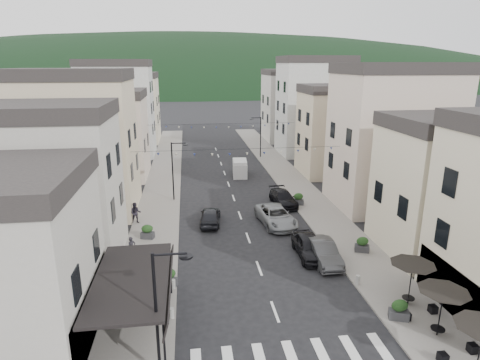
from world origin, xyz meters
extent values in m
cube|color=slate|center=(-7.50, 32.00, 0.06)|extent=(4.00, 76.00, 0.12)
cube|color=slate|center=(7.50, 32.00, 0.06)|extent=(4.00, 76.00, 0.12)
ellipsoid|color=black|center=(0.00, 300.00, 0.00)|extent=(640.00, 360.00, 70.00)
cube|color=black|center=(-7.50, 5.00, 3.20)|extent=(3.60, 7.50, 0.15)
cube|color=black|center=(-5.70, 5.00, 2.70)|extent=(0.34, 7.50, 0.99)
cylinder|color=black|center=(-5.80, 1.50, 1.60)|extent=(0.10, 0.10, 3.20)
cylinder|color=black|center=(-5.80, 8.50, 1.60)|extent=(0.10, 0.10, 3.20)
cube|color=#ACA89E|center=(-14.50, 14.00, 5.00)|extent=(10.00, 7.00, 10.00)
cube|color=#262323|center=(-14.50, 14.00, 10.50)|extent=(10.20, 7.14, 1.00)
cube|color=beige|center=(-14.50, 24.00, 6.00)|extent=(10.00, 8.00, 12.00)
cube|color=#262323|center=(-14.50, 24.00, 12.50)|extent=(10.20, 8.16, 1.00)
cube|color=beige|center=(-14.50, 36.00, 4.75)|extent=(10.00, 8.00, 9.50)
cube|color=#262323|center=(-14.50, 36.00, 10.00)|extent=(10.20, 8.16, 1.00)
cube|color=#B1B1AB|center=(-14.50, 48.00, 6.50)|extent=(10.00, 7.00, 13.00)
cube|color=#262323|center=(-14.50, 48.00, 13.50)|extent=(10.20, 7.14, 1.00)
cube|color=beige|center=(-14.50, 60.00, 5.50)|extent=(10.00, 9.00, 11.00)
cube|color=#262323|center=(-14.50, 60.00, 11.50)|extent=(10.20, 9.18, 1.00)
cube|color=beige|center=(14.50, 12.00, 4.50)|extent=(10.00, 7.00, 9.00)
cube|color=#262323|center=(14.50, 12.00, 9.50)|extent=(10.20, 7.14, 1.00)
cube|color=beige|center=(14.50, 22.00, 6.25)|extent=(10.00, 8.00, 12.50)
cube|color=#262323|center=(14.50, 22.00, 13.00)|extent=(10.20, 8.16, 1.00)
cube|color=beige|center=(14.50, 34.00, 5.00)|extent=(10.00, 7.00, 10.00)
cube|color=#262323|center=(14.50, 34.00, 10.50)|extent=(10.20, 7.14, 1.00)
cube|color=#B1B1AB|center=(14.50, 46.00, 6.75)|extent=(10.00, 8.00, 13.50)
cube|color=#262323|center=(14.50, 46.00, 14.00)|extent=(10.20, 8.16, 1.00)
cube|color=#ACA89E|center=(14.50, 58.00, 5.75)|extent=(10.00, 9.00, 11.50)
cube|color=#262323|center=(14.50, 58.00, 12.00)|extent=(10.20, 9.18, 1.00)
cylinder|color=black|center=(7.70, 0.00, 1.27)|extent=(0.06, 0.06, 2.30)
cylinder|color=black|center=(7.70, 2.80, 1.27)|extent=(0.06, 0.06, 2.30)
cone|color=black|center=(7.70, 2.80, 2.37)|extent=(2.50, 2.50, 0.55)
cylinder|color=black|center=(7.70, 2.80, 0.49)|extent=(0.70, 0.70, 0.04)
cylinder|color=black|center=(7.70, 5.60, 1.27)|extent=(0.06, 0.06, 2.30)
cone|color=black|center=(7.70, 5.60, 2.37)|extent=(2.50, 2.50, 0.55)
cylinder|color=black|center=(7.70, 5.60, 0.49)|extent=(0.70, 0.70, 0.04)
cylinder|color=black|center=(-6.10, 2.00, 3.00)|extent=(0.14, 0.14, 6.00)
cylinder|color=black|center=(-5.40, 2.00, 5.90)|extent=(1.40, 0.10, 0.10)
cylinder|color=black|center=(-4.75, 2.00, 5.75)|extent=(0.56, 0.56, 0.08)
cylinder|color=black|center=(-6.10, 26.00, 3.00)|extent=(0.14, 0.14, 6.00)
cylinder|color=black|center=(-5.40, 26.00, 5.90)|extent=(1.40, 0.10, 0.10)
cylinder|color=black|center=(-4.75, 26.00, 5.75)|extent=(0.56, 0.56, 0.08)
cylinder|color=black|center=(6.10, 44.00, 3.00)|extent=(0.14, 0.14, 6.00)
cylinder|color=black|center=(5.40, 44.00, 5.90)|extent=(1.40, 0.10, 0.10)
cylinder|color=black|center=(4.75, 44.00, 5.75)|extent=(0.56, 0.56, 0.08)
cylinder|color=gray|center=(-5.70, 6.00, 0.42)|extent=(0.26, 0.26, 0.60)
cylinder|color=gray|center=(-5.70, 9.00, 0.42)|extent=(0.26, 0.26, 0.60)
cylinder|color=gray|center=(5.70, 8.00, 0.42)|extent=(0.26, 0.26, 0.60)
cylinder|color=black|center=(0.00, 22.00, 6.00)|extent=(19.00, 0.02, 0.02)
cone|color=beige|center=(-8.71, 22.00, 5.81)|extent=(0.28, 0.28, 0.24)
cone|color=navy|center=(-7.12, 22.00, 5.73)|extent=(0.28, 0.28, 0.24)
cone|color=beige|center=(-5.54, 22.00, 5.65)|extent=(0.28, 0.28, 0.24)
cone|color=navy|center=(-3.96, 22.00, 5.58)|extent=(0.28, 0.28, 0.24)
cone|color=beige|center=(-2.38, 22.00, 5.54)|extent=(0.28, 0.28, 0.24)
cone|color=navy|center=(-0.79, 22.00, 5.51)|extent=(0.28, 0.28, 0.24)
cone|color=beige|center=(0.79, 22.00, 5.51)|extent=(0.28, 0.28, 0.24)
cone|color=navy|center=(2.38, 22.00, 5.54)|extent=(0.28, 0.28, 0.24)
cone|color=beige|center=(3.96, 22.00, 5.58)|extent=(0.28, 0.28, 0.24)
cone|color=navy|center=(5.54, 22.00, 5.65)|extent=(0.28, 0.28, 0.24)
cone|color=beige|center=(7.12, 22.00, 5.73)|extent=(0.28, 0.28, 0.24)
cone|color=navy|center=(8.71, 22.00, 5.81)|extent=(0.28, 0.28, 0.24)
cylinder|color=black|center=(0.00, 38.00, 6.00)|extent=(19.00, 0.02, 0.02)
cone|color=beige|center=(-8.71, 38.00, 5.81)|extent=(0.28, 0.28, 0.24)
cone|color=navy|center=(-7.12, 38.00, 5.73)|extent=(0.28, 0.28, 0.24)
cone|color=beige|center=(-5.54, 38.00, 5.65)|extent=(0.28, 0.28, 0.24)
cone|color=navy|center=(-3.96, 38.00, 5.58)|extent=(0.28, 0.28, 0.24)
cone|color=beige|center=(-2.38, 38.00, 5.54)|extent=(0.28, 0.28, 0.24)
cone|color=navy|center=(-0.79, 38.00, 5.51)|extent=(0.28, 0.28, 0.24)
cone|color=beige|center=(0.79, 38.00, 5.51)|extent=(0.28, 0.28, 0.24)
cone|color=navy|center=(2.38, 38.00, 5.54)|extent=(0.28, 0.28, 0.24)
cone|color=beige|center=(3.96, 38.00, 5.58)|extent=(0.28, 0.28, 0.24)
cone|color=navy|center=(5.54, 38.00, 5.65)|extent=(0.28, 0.28, 0.24)
cone|color=beige|center=(7.12, 38.00, 5.73)|extent=(0.28, 0.28, 0.24)
cone|color=navy|center=(8.71, 38.00, 5.81)|extent=(0.28, 0.28, 0.24)
imported|color=black|center=(3.89, 12.33, 0.78)|extent=(1.90, 4.60, 1.56)
imported|color=#353538|center=(4.60, 11.40, 0.75)|extent=(1.61, 4.55, 1.50)
imported|color=gray|center=(2.80, 18.48, 0.77)|extent=(3.23, 5.79, 1.53)
imported|color=black|center=(4.60, 23.30, 0.68)|extent=(2.30, 4.86, 1.37)
imported|color=black|center=(-2.80, 19.37, 0.71)|extent=(2.15, 4.36, 1.43)
cube|color=#BABABC|center=(1.80, 34.74, 0.88)|extent=(2.07, 4.38, 1.77)
cube|color=#BABABC|center=(1.75, 34.21, 1.81)|extent=(1.89, 2.97, 0.44)
cylinder|color=black|center=(0.95, 33.22, 0.31)|extent=(0.28, 0.64, 0.62)
cylinder|color=black|center=(2.36, 33.09, 0.31)|extent=(0.28, 0.64, 0.62)
cylinder|color=black|center=(1.24, 36.39, 0.31)|extent=(0.28, 0.64, 0.62)
cylinder|color=black|center=(2.65, 36.26, 0.31)|extent=(0.28, 0.64, 0.62)
imported|color=black|center=(-8.68, 13.47, 0.91)|extent=(0.69, 0.64, 1.58)
imported|color=black|center=(-9.16, 20.07, 1.04)|extent=(0.95, 0.77, 1.85)
cube|color=#303033|center=(-6.00, 9.36, 0.38)|extent=(1.19, 0.96, 0.52)
ellipsoid|color=black|center=(-6.00, 9.36, 0.96)|extent=(0.92, 0.59, 0.67)
cube|color=#2F2F32|center=(-7.91, 16.72, 0.37)|extent=(1.13, 0.83, 0.51)
ellipsoid|color=black|center=(-7.91, 16.72, 0.93)|extent=(0.89, 0.57, 0.65)
cube|color=#323234|center=(6.43, 4.32, 0.38)|extent=(1.15, 0.87, 0.51)
ellipsoid|color=black|center=(6.43, 4.32, 0.94)|extent=(0.90, 0.57, 0.65)
cube|color=#2E2E31|center=(7.87, 12.30, 0.37)|extent=(1.15, 0.87, 0.51)
ellipsoid|color=black|center=(7.87, 12.30, 0.93)|extent=(0.90, 0.57, 0.65)
cube|color=#313134|center=(6.00, 22.84, 0.38)|extent=(1.16, 0.81, 0.53)
ellipsoid|color=black|center=(6.00, 22.84, 0.96)|extent=(0.93, 0.59, 0.67)
camera|label=1|loc=(-4.51, -13.09, 13.36)|focal=30.00mm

